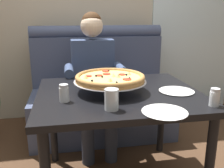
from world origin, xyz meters
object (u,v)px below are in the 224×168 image
Objects in this scene: plate_near_right at (165,111)px; shaker_pepper_flakes at (215,99)px; drinking_glass at (112,100)px; booth_bench at (101,96)px; patio_chair at (179,62)px; dining_table at (119,104)px; diner_main at (94,74)px; plate_near_left at (177,90)px; pizza at (110,78)px; shaker_parmesan at (64,94)px.

shaker_pepper_flakes is at bearing 7.86° from plate_near_right.
booth_bench is at bearing 85.06° from drinking_glass.
patio_chair reaches higher than drinking_glass.
booth_bench is 1.33m from drinking_glass.
shaker_pepper_flakes is 0.42× the size of plate_near_right.
booth_bench is 5.73× the size of plate_near_right.
dining_table is at bearing 112.30° from plate_near_right.
patio_chair is (1.47, 1.32, -0.19)m from diner_main.
diner_main is at bearing 123.88° from plate_near_left.
diner_main is at bearing -110.57° from booth_bench.
booth_bench is at bearing 97.12° from plate_near_right.
pizza is (0.04, -0.66, 0.12)m from diner_main.
pizza is at bearing 25.47° from shaker_parmesan.
shaker_pepper_flakes reaches higher than dining_table.
dining_table is at bearing -81.61° from diner_main.
drinking_glass is (-0.28, 0.09, 0.04)m from plate_near_right.
pizza is 0.58× the size of patio_chair.
booth_bench is at bearing 90.00° from dining_table.
patio_chair is (0.88, 2.36, -0.26)m from shaker_pepper_flakes.
patio_chair reaches higher than plate_near_right.
plate_near_right is at bearing -122.91° from plate_near_left.
booth_bench is 2.92× the size of pizza.
booth_bench is 1.20m from shaker_parmesan.
patio_chair is (1.74, 2.13, -0.26)m from shaker_parmesan.
pizza reaches higher than plate_near_left.
shaker_pepper_flakes is 0.33m from plate_near_right.
shaker_parmesan reaches higher than dining_table.
booth_bench is 0.42m from diner_main.
drinking_glass is at bearing 175.26° from shaker_pepper_flakes.
drinking_glass is at bearing -94.94° from booth_bench.
patio_chair is (1.43, 1.98, -0.31)m from pizza.
shaker_pepper_flakes is at bearing -34.95° from pizza.
dining_table is 2.43m from patio_chair.
plate_near_left is at bearing 57.09° from plate_near_right.
shaker_parmesan reaches higher than shaker_pepper_flakes.
diner_main is 0.67m from pizza.
pizza reaches higher than dining_table.
booth_bench is 1.73m from patio_chair.
pizza is 0.35m from shaker_parmesan.
booth_bench reaches higher than shaker_parmesan.
shaker_parmesan is 0.90× the size of drinking_glass.
plate_near_right is (0.17, -0.41, 0.10)m from dining_table.
drinking_glass reaches higher than shaker_parmesan.
booth_bench is 1.13m from plate_near_left.
diner_main is 1.00m from drinking_glass.
shaker_parmesan is at bearing -129.36° from patio_chair.
pizza is (-0.06, 0.02, 0.19)m from dining_table.
pizza is at bearing -125.91° from patio_chair.
shaker_pepper_flakes is (0.49, -0.37, 0.14)m from dining_table.
diner_main is at bearing 71.49° from shaker_parmesan.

